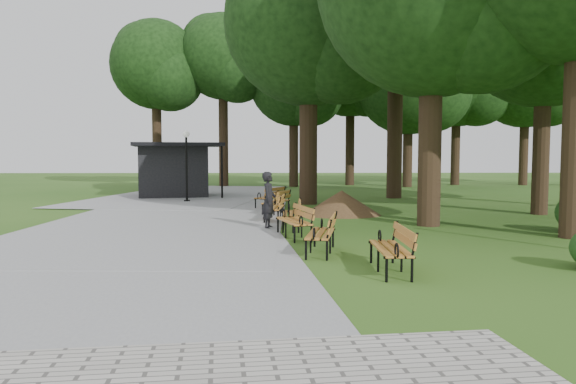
{
  "coord_description": "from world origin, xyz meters",
  "views": [
    {
      "loc": [
        -0.29,
        -14.96,
        2.2
      ],
      "look_at": [
        0.08,
        0.84,
        1.1
      ],
      "focal_mm": 33.41,
      "sensor_mm": 36.0,
      "label": 1
    }
  ],
  "objects_px": {
    "kiosk": "(173,170)",
    "bench_6": "(270,197)",
    "bench_1": "(320,234)",
    "bench_5": "(276,202)",
    "bench_2": "(294,221)",
    "bench_4": "(274,208)",
    "lawn_tree_4": "(396,11)",
    "dirt_mound": "(342,203)",
    "bench_3": "(291,214)",
    "person": "(269,200)",
    "bench_0": "(390,249)",
    "lamp_post": "(186,151)",
    "lawn_tree_1": "(545,21)",
    "lawn_tree_2": "(309,22)"
  },
  "relations": [
    {
      "from": "person",
      "to": "bench_5",
      "type": "distance_m",
      "value": 4.14
    },
    {
      "from": "lamp_post",
      "to": "bench_6",
      "type": "height_order",
      "value": "lamp_post"
    },
    {
      "from": "lawn_tree_4",
      "to": "bench_6",
      "type": "bearing_deg",
      "value": -141.99
    },
    {
      "from": "dirt_mound",
      "to": "kiosk",
      "type": "bearing_deg",
      "value": 131.83
    },
    {
      "from": "bench_5",
      "to": "lawn_tree_1",
      "type": "height_order",
      "value": "lawn_tree_1"
    },
    {
      "from": "bench_1",
      "to": "lawn_tree_1",
      "type": "distance_m",
      "value": 13.37
    },
    {
      "from": "bench_1",
      "to": "bench_2",
      "type": "distance_m",
      "value": 2.29
    },
    {
      "from": "bench_2",
      "to": "bench_6",
      "type": "xyz_separation_m",
      "value": [
        -0.71,
        8.11,
        0.0
      ]
    },
    {
      "from": "bench_1",
      "to": "bench_4",
      "type": "bearing_deg",
      "value": -159.38
    },
    {
      "from": "person",
      "to": "bench_6",
      "type": "distance_m",
      "value": 6.38
    },
    {
      "from": "bench_0",
      "to": "bench_5",
      "type": "distance_m",
      "value": 10.25
    },
    {
      "from": "person",
      "to": "dirt_mound",
      "type": "height_order",
      "value": "person"
    },
    {
      "from": "bench_5",
      "to": "lawn_tree_2",
      "type": "relative_size",
      "value": 0.16
    },
    {
      "from": "bench_2",
      "to": "bench_4",
      "type": "relative_size",
      "value": 1.0
    },
    {
      "from": "dirt_mound",
      "to": "bench_3",
      "type": "height_order",
      "value": "dirt_mound"
    },
    {
      "from": "bench_2",
      "to": "lawn_tree_4",
      "type": "distance_m",
      "value": 16.72
    },
    {
      "from": "lamp_post",
      "to": "lawn_tree_1",
      "type": "bearing_deg",
      "value": -21.07
    },
    {
      "from": "bench_6",
      "to": "person",
      "type": "bearing_deg",
      "value": 28.26
    },
    {
      "from": "bench_4",
      "to": "dirt_mound",
      "type": "bearing_deg",
      "value": 130.74
    },
    {
      "from": "lamp_post",
      "to": "bench_2",
      "type": "bearing_deg",
      "value": -66.91
    },
    {
      "from": "bench_3",
      "to": "bench_2",
      "type": "bearing_deg",
      "value": 2.63
    },
    {
      "from": "bench_1",
      "to": "person",
      "type": "bearing_deg",
      "value": -152.77
    },
    {
      "from": "bench_5",
      "to": "lawn_tree_1",
      "type": "relative_size",
      "value": 0.19
    },
    {
      "from": "lawn_tree_4",
      "to": "bench_5",
      "type": "bearing_deg",
      "value": -130.1
    },
    {
      "from": "person",
      "to": "bench_0",
      "type": "xyz_separation_m",
      "value": [
        2.34,
        -5.91,
        -0.41
      ]
    },
    {
      "from": "kiosk",
      "to": "bench_6",
      "type": "relative_size",
      "value": 2.36
    },
    {
      "from": "lawn_tree_1",
      "to": "kiosk",
      "type": "bearing_deg",
      "value": 150.38
    },
    {
      "from": "lamp_post",
      "to": "bench_6",
      "type": "distance_m",
      "value": 5.08
    },
    {
      "from": "lawn_tree_4",
      "to": "kiosk",
      "type": "bearing_deg",
      "value": 175.03
    },
    {
      "from": "bench_1",
      "to": "bench_4",
      "type": "relative_size",
      "value": 1.0
    },
    {
      "from": "kiosk",
      "to": "lamp_post",
      "type": "height_order",
      "value": "lamp_post"
    },
    {
      "from": "bench_0",
      "to": "lawn_tree_1",
      "type": "xyz_separation_m",
      "value": [
        7.62,
        9.59,
        6.58
      ]
    },
    {
      "from": "lamp_post",
      "to": "lawn_tree_1",
      "type": "relative_size",
      "value": 0.33
    },
    {
      "from": "bench_4",
      "to": "lawn_tree_2",
      "type": "xyz_separation_m",
      "value": [
        1.51,
        6.04,
        7.55
      ]
    },
    {
      "from": "lamp_post",
      "to": "bench_4",
      "type": "relative_size",
      "value": 1.74
    },
    {
      "from": "person",
      "to": "lamp_post",
      "type": "height_order",
      "value": "lamp_post"
    },
    {
      "from": "bench_2",
      "to": "bench_4",
      "type": "distance_m",
      "value": 3.69
    },
    {
      "from": "person",
      "to": "bench_0",
      "type": "bearing_deg",
      "value": -147.99
    },
    {
      "from": "bench_3",
      "to": "bench_6",
      "type": "height_order",
      "value": "same"
    },
    {
      "from": "bench_1",
      "to": "bench_5",
      "type": "relative_size",
      "value": 1.0
    },
    {
      "from": "bench_1",
      "to": "bench_5",
      "type": "xyz_separation_m",
      "value": [
        -0.98,
        8.09,
        0.0
      ]
    },
    {
      "from": "kiosk",
      "to": "lawn_tree_4",
      "type": "relative_size",
      "value": 0.35
    },
    {
      "from": "kiosk",
      "to": "bench_4",
      "type": "bearing_deg",
      "value": -74.35
    },
    {
      "from": "dirt_mound",
      "to": "lawn_tree_2",
      "type": "distance_m",
      "value": 8.75
    },
    {
      "from": "bench_1",
      "to": "bench_6",
      "type": "bearing_deg",
      "value": -162.7
    },
    {
      "from": "bench_1",
      "to": "bench_5",
      "type": "height_order",
      "value": "same"
    },
    {
      "from": "bench_0",
      "to": "bench_1",
      "type": "height_order",
      "value": "same"
    },
    {
      "from": "kiosk",
      "to": "bench_0",
      "type": "bearing_deg",
      "value": -79.0
    },
    {
      "from": "dirt_mound",
      "to": "bench_6",
      "type": "height_order",
      "value": "dirt_mound"
    },
    {
      "from": "person",
      "to": "dirt_mound",
      "type": "bearing_deg",
      "value": -25.56
    }
  ]
}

